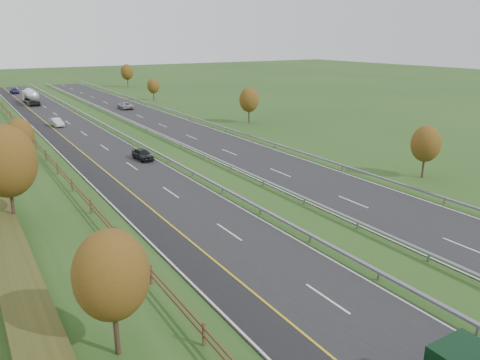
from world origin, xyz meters
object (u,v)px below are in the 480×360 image
object	(u,v)px
car_silver_mid	(56,122)
car_oncoming	(125,105)
car_dark_near	(143,154)
car_small_far	(14,91)
road_tanker	(31,96)

from	to	relation	value
car_silver_mid	car_oncoming	xyz separation A→B (m)	(17.37, 14.18, 0.02)
car_dark_near	car_small_far	bearing A→B (deg)	89.90
car_silver_mid	car_small_far	size ratio (longest dim) A/B	0.93
car_dark_near	car_small_far	xyz separation A→B (m)	(-4.78, 89.84, -0.03)
road_tanker	car_dark_near	world-z (taller)	road_tanker
road_tanker	car_oncoming	world-z (taller)	road_tanker
car_dark_near	car_silver_mid	xyz separation A→B (m)	(-4.83, 30.83, 0.00)
road_tanker	car_oncoming	distance (m)	25.68
car_silver_mid	car_dark_near	bearing A→B (deg)	-88.96
car_oncoming	car_silver_mid	bearing A→B (deg)	41.97
car_dark_near	car_small_far	world-z (taller)	car_dark_near
road_tanker	car_oncoming	xyz separation A→B (m)	(16.54, -19.61, -1.08)
road_tanker	car_small_far	xyz separation A→B (m)	(-0.78, 25.22, -1.14)
car_small_far	car_oncoming	xyz separation A→B (m)	(17.32, -44.83, 0.06)
car_silver_mid	car_oncoming	size ratio (longest dim) A/B	0.82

